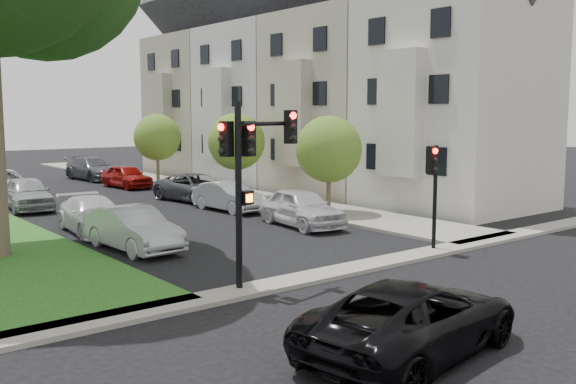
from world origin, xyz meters
TOP-DOWN VIEW (x-y plane):
  - ground at (0.00, 0.00)m, footprint 140.00×140.00m
  - sidewalk_right at (6.75, 24.00)m, footprint 3.50×44.00m
  - sidewalk_cross at (0.00, 2.00)m, footprint 60.00×1.00m
  - house_a at (12.45, 8.00)m, footprint 7.70×7.55m
  - house_b at (12.45, 15.50)m, footprint 7.70×7.55m
  - house_c at (12.45, 23.00)m, footprint 7.70×7.55m
  - house_d at (12.45, 30.50)m, footprint 7.70×7.55m
  - small_tree_a at (6.20, 9.93)m, footprint 2.94×2.94m
  - small_tree_b at (6.20, 17.19)m, footprint 3.02×3.02m
  - small_tree_c at (6.20, 26.21)m, footprint 2.98×2.98m
  - traffic_signal_main at (-3.42, 2.23)m, footprint 2.35×0.67m
  - traffic_signal_secondary at (3.76, 2.19)m, footprint 0.44×0.35m
  - car_cross_near at (-3.65, -3.35)m, footprint 5.41×3.15m
  - car_parked_0 at (3.48, 8.52)m, footprint 2.37×4.68m
  - car_parked_1 at (3.44, 13.75)m, footprint 1.69×4.20m
  - car_parked_2 at (3.93, 17.49)m, footprint 2.95×5.34m
  - car_parked_3 at (3.64, 25.30)m, footprint 2.01×4.26m
  - car_parked_4 at (3.85, 31.07)m, footprint 2.59×5.44m
  - car_parked_5 at (-3.74, 8.53)m, footprint 1.79×4.46m
  - car_parked_6 at (-3.56, 12.35)m, footprint 2.32×4.83m
  - car_parked_7 at (-3.74, 19.94)m, footprint 2.33×4.71m
  - car_parked_8 at (-3.52, 25.19)m, footprint 2.67×5.48m

SIDE VIEW (x-z plane):
  - ground at x=0.00m, z-range 0.00..0.00m
  - sidewalk_right at x=6.75m, z-range 0.00..0.12m
  - sidewalk_cross at x=0.00m, z-range 0.00..0.12m
  - car_parked_6 at x=-3.56m, z-range 0.00..1.36m
  - car_parked_1 at x=3.44m, z-range 0.00..1.36m
  - car_parked_3 at x=3.64m, z-range 0.00..1.41m
  - car_parked_2 at x=3.93m, z-range 0.00..1.41m
  - car_cross_near at x=-3.65m, z-range 0.00..1.42m
  - car_parked_5 at x=-3.74m, z-range 0.00..1.44m
  - car_parked_8 at x=-3.52m, z-range 0.00..1.50m
  - car_parked_0 at x=3.48m, z-range 0.00..1.53m
  - car_parked_4 at x=3.85m, z-range 0.00..1.53m
  - car_parked_7 at x=-3.74m, z-range 0.00..1.54m
  - traffic_signal_secondary at x=3.76m, z-range 0.69..4.18m
  - small_tree_a at x=6.20m, z-range 0.73..5.13m
  - small_tree_c at x=6.20m, z-range 0.74..5.20m
  - small_tree_b at x=6.20m, z-range 0.75..5.28m
  - traffic_signal_main at x=-3.42m, z-range 0.91..5.72m
  - house_a at x=12.45m, z-range -1.05..14.92m
  - house_b at x=12.45m, z-range -1.05..14.92m
  - house_c at x=12.45m, z-range -1.05..14.92m
  - house_d at x=12.45m, z-range -1.05..14.92m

